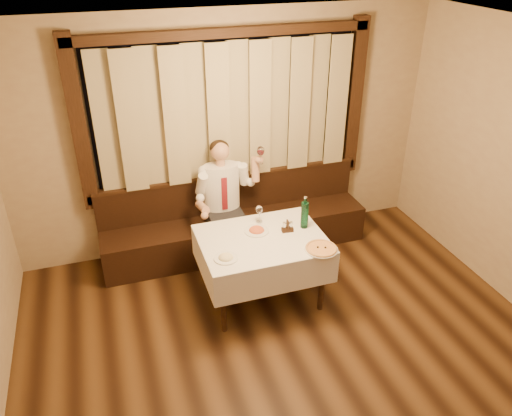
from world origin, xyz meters
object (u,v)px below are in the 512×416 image
object	(u,v)px
green_bottle	(305,214)
cruet_caddy	(288,228)
seated_man	(224,193)
pasta_red	(257,229)
pizza	(321,249)
pasta_cream	(226,256)
banquette	(235,226)
dining_table	(262,247)

from	to	relation	value
green_bottle	cruet_caddy	xyz separation A→B (m)	(-0.20, -0.03, -0.11)
cruet_caddy	seated_man	distance (m)	0.99
pasta_red	seated_man	size ratio (longest dim) A/B	0.18
pizza	pasta_cream	world-z (taller)	pasta_cream
banquette	pasta_cream	size ratio (longest dim) A/B	13.82
banquette	seated_man	world-z (taller)	seated_man
dining_table	cruet_caddy	distance (m)	0.33
green_bottle	cruet_caddy	bearing A→B (deg)	-172.35
cruet_caddy	seated_man	bearing A→B (deg)	122.82
dining_table	pizza	bearing A→B (deg)	-38.40
banquette	cruet_caddy	world-z (taller)	banquette
pasta_cream	green_bottle	xyz separation A→B (m)	(0.93, 0.30, 0.12)
banquette	pasta_red	distance (m)	1.01
pizza	green_bottle	distance (m)	0.47
dining_table	green_bottle	bearing A→B (deg)	7.92
dining_table	pizza	xyz separation A→B (m)	(0.48, -0.38, 0.12)
pasta_red	cruet_caddy	bearing A→B (deg)	-17.44
dining_table	green_bottle	xyz separation A→B (m)	(0.49, 0.07, 0.26)
banquette	cruet_caddy	size ratio (longest dim) A/B	24.94
banquette	seated_man	xyz separation A→B (m)	(-0.15, -0.09, 0.52)
cruet_caddy	green_bottle	bearing A→B (deg)	14.25
seated_man	banquette	bearing A→B (deg)	31.19
green_bottle	pasta_red	bearing A→B (deg)	172.13
pasta_cream	pasta_red	bearing A→B (deg)	40.73
pizza	cruet_caddy	xyz separation A→B (m)	(-0.19, 0.42, 0.03)
banquette	green_bottle	size ratio (longest dim) A/B	8.94
dining_table	seated_man	xyz separation A→B (m)	(-0.15, 0.93, 0.18)
pizza	seated_man	distance (m)	1.46
pasta_cream	dining_table	bearing A→B (deg)	27.71
pasta_red	seated_man	distance (m)	0.81
cruet_caddy	pasta_cream	bearing A→B (deg)	-152.89
banquette	pasta_cream	world-z (taller)	banquette
pizza	cruet_caddy	distance (m)	0.46
seated_man	pasta_red	bearing A→B (deg)	-80.43
pasta_red	pasta_cream	xyz separation A→B (m)	(-0.43, -0.37, -0.00)
pasta_cream	seated_man	size ratio (longest dim) A/B	0.16
pizza	pasta_red	size ratio (longest dim) A/B	1.27
pizza	pasta_cream	bearing A→B (deg)	171.03
pasta_red	cruet_caddy	size ratio (longest dim) A/B	2.00
pasta_cream	cruet_caddy	distance (m)	0.79
pizza	green_bottle	bearing A→B (deg)	88.99
green_bottle	cruet_caddy	world-z (taller)	green_bottle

